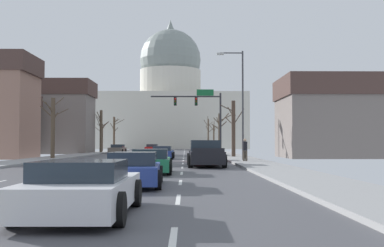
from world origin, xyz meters
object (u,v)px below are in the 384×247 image
at_px(sedan_near_01, 163,153).
at_px(pickup_truck_near_03, 206,155).
at_px(bicycle_parked, 245,155).
at_px(sedan_near_02, 204,155).
at_px(sedan_near_00, 201,151).
at_px(sedan_near_05, 134,170).
at_px(signal_gantry, 201,108).
at_px(sedan_oncoming_01, 152,148).
at_px(sedan_near_06, 83,189).
at_px(pedestrian_00, 245,149).
at_px(sedan_oncoming_00, 117,149).
at_px(sedan_near_04, 151,162).
at_px(street_lamp_right, 240,96).

relative_size(sedan_near_01, pickup_truck_near_03, 0.84).
bearing_deg(bicycle_parked, sedan_near_02, -150.94).
height_order(sedan_near_00, bicycle_parked, sedan_near_00).
bearing_deg(sedan_near_00, sedan_near_05, -95.97).
xyz_separation_m(signal_gantry, sedan_oncoming_01, (-7.06, 21.80, -4.75)).
bearing_deg(sedan_near_01, signal_gantry, 68.14).
relative_size(sedan_near_06, pedestrian_00, 2.65).
bearing_deg(sedan_oncoming_00, sedan_oncoming_01, 72.57).
relative_size(sedan_near_00, sedan_oncoming_01, 0.94).
distance_m(pickup_truck_near_03, sedan_near_04, 7.21).
bearing_deg(pickup_truck_near_03, signal_gantry, 88.76).
distance_m(sedan_near_04, sedan_near_05, 6.52).
xyz_separation_m(sedan_oncoming_00, sedan_oncoming_01, (3.75, 11.93, -0.01)).
distance_m(sedan_near_02, pedestrian_00, 3.78).
distance_m(sedan_near_01, sedan_oncoming_00, 20.67).
bearing_deg(bicycle_parked, street_lamp_right, -108.95).
height_order(pedestrian_00, bicycle_parked, pedestrian_00).
bearing_deg(sedan_near_04, bicycle_parked, 67.06).
bearing_deg(signal_gantry, sedan_near_04, -96.76).
height_order(pickup_truck_near_03, bicycle_parked, pickup_truck_near_03).
xyz_separation_m(sedan_near_04, pedestrian_00, (6.07, 11.42, 0.49)).
distance_m(sedan_near_01, pedestrian_00, 10.35).
distance_m(sedan_near_01, sedan_near_05, 26.01).
xyz_separation_m(sedan_near_02, bicycle_parked, (3.51, 1.95, -0.06)).
bearing_deg(sedan_near_05, pickup_truck_near_03, 76.77).
bearing_deg(street_lamp_right, bicycle_parked, 71.05).
height_order(sedan_oncoming_00, bicycle_parked, sedan_oncoming_00).
xyz_separation_m(sedan_near_01, sedan_oncoming_00, (-6.95, 19.47, 0.03)).
bearing_deg(bicycle_parked, sedan_near_05, -106.93).
bearing_deg(sedan_near_04, sedan_oncoming_00, 100.69).
relative_size(sedan_near_02, pedestrian_00, 2.83).
xyz_separation_m(sedan_near_02, sedan_near_06, (-3.58, -26.77, -0.00)).
relative_size(pickup_truck_near_03, sedan_near_05, 1.21).
distance_m(sedan_near_05, sedan_oncoming_00, 46.05).
relative_size(sedan_near_01, sedan_near_06, 1.03).
height_order(sedan_near_02, sedan_near_06, sedan_near_02).
xyz_separation_m(sedan_oncoming_01, pedestrian_00, (9.67, -39.47, 0.48)).
relative_size(pickup_truck_near_03, sedan_near_06, 1.23).
distance_m(sedan_near_06, pedestrian_00, 25.31).
bearing_deg(street_lamp_right, sedan_near_02, 178.37).
height_order(street_lamp_right, sedan_near_04, street_lamp_right).
bearing_deg(sedan_near_00, sedan_near_04, -97.20).
xyz_separation_m(sedan_near_04, sedan_oncoming_01, (-3.61, 50.89, 0.01)).
bearing_deg(sedan_oncoming_01, bicycle_parked, -73.76).
xyz_separation_m(sedan_near_00, pickup_truck_near_03, (-0.31, -19.35, 0.18)).
relative_size(street_lamp_right, sedan_near_00, 1.99).
bearing_deg(sedan_near_02, bicycle_parked, 29.06).
height_order(sedan_near_04, sedan_near_06, sedan_near_04).
bearing_deg(sedan_near_00, sedan_near_01, -119.76).
xyz_separation_m(sedan_near_02, sedan_near_05, (-3.25, -20.27, 0.00)).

